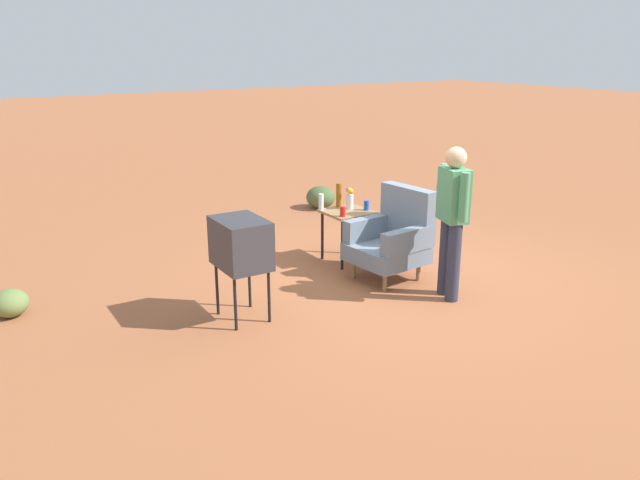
% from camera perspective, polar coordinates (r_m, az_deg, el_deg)
% --- Properties ---
extents(ground_plane, '(60.00, 60.00, 0.00)m').
position_cam_1_polar(ground_plane, '(7.34, 8.16, -3.83)').
color(ground_plane, '#A05B38').
extents(armchair, '(0.84, 0.84, 1.06)m').
position_cam_1_polar(armchair, '(7.32, 6.66, 0.29)').
color(armchair, '#937047').
rests_on(armchair, ground).
extents(side_table, '(0.56, 0.56, 0.66)m').
position_cam_1_polar(side_table, '(7.81, 2.48, 1.95)').
color(side_table, black).
rests_on(side_table, ground).
extents(tv_on_stand, '(0.60, 0.46, 1.03)m').
position_cam_1_polar(tv_on_stand, '(6.14, -7.18, -0.35)').
color(tv_on_stand, black).
rests_on(tv_on_stand, ground).
extents(person_standing, '(0.55, 0.32, 1.64)m').
position_cam_1_polar(person_standing, '(6.71, 11.93, 2.36)').
color(person_standing, '#2D3347').
rests_on(person_standing, ground).
extents(bottle_short_clear, '(0.06, 0.06, 0.20)m').
position_cam_1_polar(bottle_short_clear, '(7.82, 0.10, 3.49)').
color(bottle_short_clear, silver).
rests_on(bottle_short_clear, side_table).
extents(soda_can_red, '(0.07, 0.07, 0.12)m').
position_cam_1_polar(soda_can_red, '(7.52, 2.07, 2.60)').
color(soda_can_red, red).
rests_on(soda_can_red, side_table).
extents(bottle_tall_amber, '(0.07, 0.07, 0.30)m').
position_cam_1_polar(bottle_tall_amber, '(7.95, 1.72, 4.10)').
color(bottle_tall_amber, brown).
rests_on(bottle_tall_amber, side_table).
extents(soda_can_blue, '(0.07, 0.07, 0.12)m').
position_cam_1_polar(soda_can_blue, '(7.82, 4.23, 3.15)').
color(soda_can_blue, blue).
rests_on(soda_can_blue, side_table).
extents(flower_vase, '(0.14, 0.10, 0.27)m').
position_cam_1_polar(flower_vase, '(7.86, 2.72, 3.91)').
color(flower_vase, silver).
rests_on(flower_vase, side_table).
extents(shrub_near, '(0.52, 0.52, 0.40)m').
position_cam_1_polar(shrub_near, '(11.36, 11.84, 4.67)').
color(shrub_near, '#516B38').
rests_on(shrub_near, ground).
extents(shrub_mid, '(0.36, 0.36, 0.28)m').
position_cam_1_polar(shrub_mid, '(7.08, -26.31, -5.15)').
color(shrub_mid, olive).
rests_on(shrub_mid, ground).
extents(shrub_far, '(0.48, 0.48, 0.37)m').
position_cam_1_polar(shrub_far, '(10.48, 0.06, 3.90)').
color(shrub_far, '#475B33').
rests_on(shrub_far, ground).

